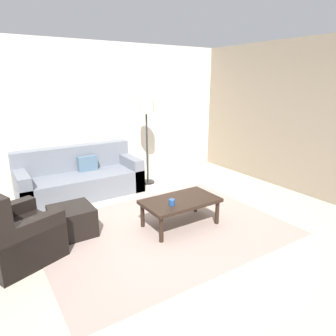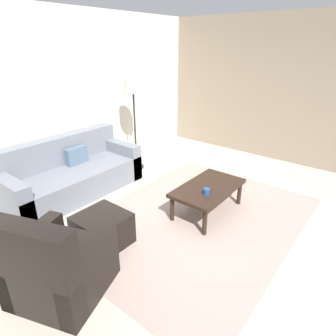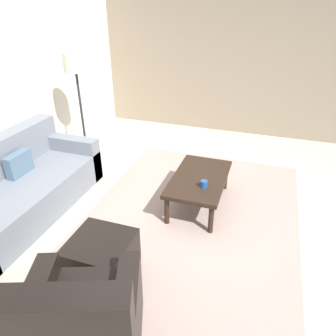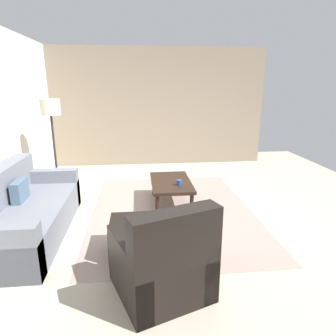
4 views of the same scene
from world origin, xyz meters
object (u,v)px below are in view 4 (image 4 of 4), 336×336
(ottoman, at_px, (134,237))
(coffee_table, at_px, (171,184))
(couch_main, at_px, (19,215))
(cup, at_px, (179,183))
(armchair_leather, at_px, (164,266))
(lamp_standing, at_px, (51,118))

(ottoman, height_order, coffee_table, coffee_table)
(couch_main, distance_m, cup, 2.29)
(coffee_table, relative_size, cup, 12.81)
(armchair_leather, distance_m, coffee_table, 2.21)
(couch_main, height_order, coffee_table, couch_main)
(lamp_standing, bearing_deg, armchair_leather, -149.11)
(ottoman, distance_m, lamp_standing, 2.66)
(ottoman, xyz_separation_m, lamp_standing, (1.95, 1.34, 1.21))
(couch_main, relative_size, armchair_leather, 2.12)
(coffee_table, xyz_separation_m, cup, (-0.22, -0.10, 0.09))
(couch_main, bearing_deg, armchair_leather, -127.06)
(lamp_standing, bearing_deg, ottoman, -145.41)
(ottoman, distance_m, cup, 1.41)
(cup, distance_m, lamp_standing, 2.38)
(couch_main, height_order, lamp_standing, lamp_standing)
(armchair_leather, xyz_separation_m, coffee_table, (2.19, -0.31, 0.05))
(armchair_leather, distance_m, lamp_standing, 3.36)
(armchair_leather, height_order, cup, armchair_leather)
(ottoman, bearing_deg, armchair_leather, -159.74)
(ottoman, bearing_deg, couch_main, 69.15)
(coffee_table, bearing_deg, cup, -154.81)
(cup, bearing_deg, coffee_table, 25.19)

